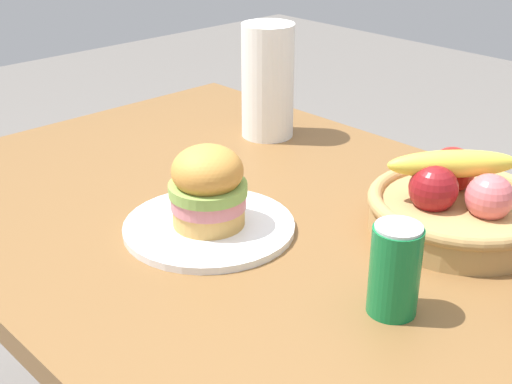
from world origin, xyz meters
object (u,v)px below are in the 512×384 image
object	(u,v)px
sandwich	(208,187)
fruit_basket	(458,205)
soda_can	(395,270)
plate	(209,227)
paper_towel_roll	(268,81)

from	to	relation	value
sandwich	fruit_basket	world-z (taller)	sandwich
sandwich	fruit_basket	distance (m)	0.40
soda_can	fruit_basket	distance (m)	0.27
soda_can	fruit_basket	xyz separation A→B (m)	(-0.07, 0.26, -0.02)
plate	fruit_basket	xyz separation A→B (m)	(0.27, 0.29, 0.04)
sandwich	paper_towel_roll	xyz separation A→B (m)	(-0.25, 0.37, 0.04)
plate	soda_can	size ratio (longest dim) A/B	2.18
sandwich	soda_can	world-z (taller)	sandwich
plate	soda_can	bearing A→B (deg)	5.28
sandwich	soda_can	xyz separation A→B (m)	(0.34, 0.03, -0.01)
sandwich	fruit_basket	xyz separation A→B (m)	(0.27, 0.29, -0.03)
fruit_basket	sandwich	bearing A→B (deg)	-133.11
plate	sandwich	distance (m)	0.07
sandwich	paper_towel_roll	bearing A→B (deg)	123.87
fruit_basket	plate	bearing A→B (deg)	-133.11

